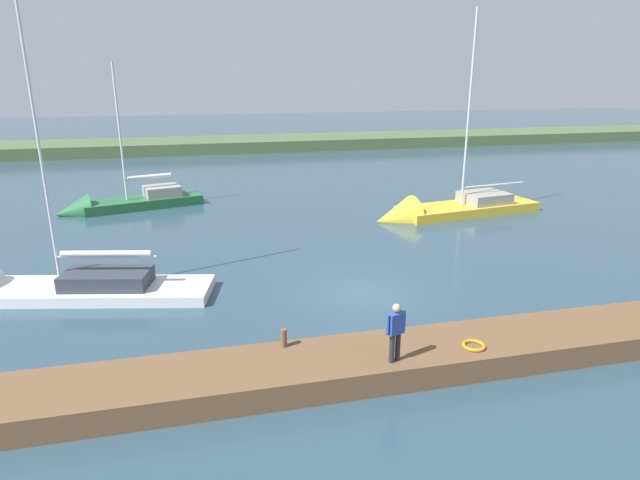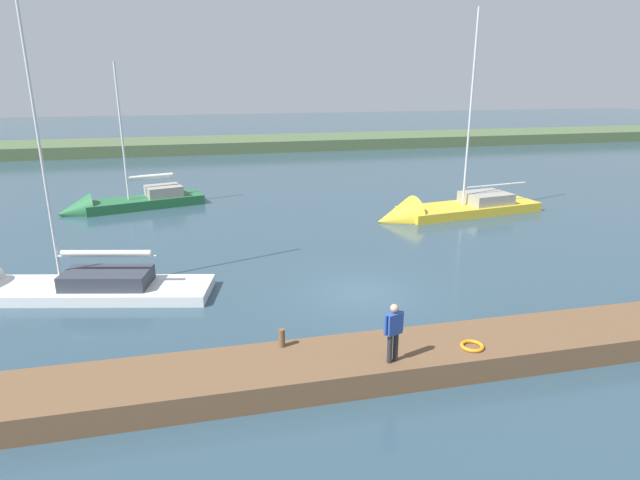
# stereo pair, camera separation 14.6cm
# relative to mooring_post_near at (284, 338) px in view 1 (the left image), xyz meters

# --- Properties ---
(ground_plane) EXTENTS (200.00, 200.00, 0.00)m
(ground_plane) POSITION_rel_mooring_post_near_xyz_m (-3.84, -4.77, -0.98)
(ground_plane) COLOR #2D4756
(far_shoreline) EXTENTS (180.00, 8.00, 2.40)m
(far_shoreline) POSITION_rel_mooring_post_near_xyz_m (-3.84, -47.48, -0.98)
(far_shoreline) COLOR #4C603D
(far_shoreline) RESTS_ON ground_plane
(dock_pier) EXTENTS (25.59, 2.32, 0.72)m
(dock_pier) POSITION_rel_mooring_post_near_xyz_m (-3.84, 0.81, -0.62)
(dock_pier) COLOR brown
(dock_pier) RESTS_ON ground_plane
(mooring_post_near) EXTENTS (0.19, 0.19, 0.53)m
(mooring_post_near) POSITION_rel_mooring_post_near_xyz_m (0.00, 0.00, 0.00)
(mooring_post_near) COLOR brown
(mooring_post_near) RESTS_ON dock_pier
(life_ring_buoy) EXTENTS (0.66, 0.66, 0.10)m
(life_ring_buoy) POSITION_rel_mooring_post_near_xyz_m (-5.19, 1.27, -0.22)
(life_ring_buoy) COLOR orange
(life_ring_buoy) RESTS_ON dock_pier
(sailboat_inner_slip) EXTENTS (10.91, 4.18, 12.81)m
(sailboat_inner_slip) POSITION_rel_mooring_post_near_xyz_m (-12.08, -14.89, -0.82)
(sailboat_inner_slip) COLOR gold
(sailboat_inner_slip) RESTS_ON ground_plane
(sailboat_mid_channel) EXTENTS (8.90, 4.41, 9.73)m
(sailboat_mid_channel) POSITION_rel_mooring_post_near_xyz_m (6.65, -20.85, -0.74)
(sailboat_mid_channel) COLOR #236638
(sailboat_mid_channel) RESTS_ON ground_plane
(sailboat_far_left) EXTENTS (10.64, 4.53, 12.96)m
(sailboat_far_left) POSITION_rel_mooring_post_near_xyz_m (7.94, -7.26, -0.83)
(sailboat_far_left) COLOR white
(sailboat_far_left) RESTS_ON ground_plane
(person_on_dock) EXTENTS (0.61, 0.35, 1.66)m
(person_on_dock) POSITION_rel_mooring_post_near_xyz_m (-2.74, 1.47, 0.69)
(person_on_dock) COLOR #28282D
(person_on_dock) RESTS_ON dock_pier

